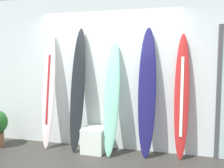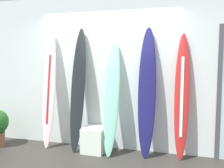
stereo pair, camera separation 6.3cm
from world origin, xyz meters
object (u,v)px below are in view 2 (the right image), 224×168
at_px(surfboard_navy, 147,93).
at_px(display_block_left, 94,140).
at_px(surfboard_crimson, 182,98).
at_px(surfboard_charcoal, 78,90).
at_px(surfboard_ivory, 49,89).
at_px(surfboard_seafoam, 112,98).

height_order(surfboard_navy, display_block_left, surfboard_navy).
xyz_separation_m(surfboard_navy, surfboard_crimson, (0.56, 0.05, -0.06)).
bearing_deg(surfboard_navy, surfboard_charcoal, -178.12).
relative_size(surfboard_ivory, surfboard_seafoam, 1.11).
bearing_deg(surfboard_seafoam, surfboard_ivory, 177.73).
height_order(surfboard_crimson, display_block_left, surfboard_crimson).
relative_size(surfboard_ivory, display_block_left, 4.97).
xyz_separation_m(surfboard_navy, display_block_left, (-0.91, -0.07, -0.86)).
bearing_deg(display_block_left, surfboard_ivory, 176.23).
xyz_separation_m(surfboard_ivory, surfboard_navy, (1.82, 0.01, -0.01)).
bearing_deg(surfboard_seafoam, surfboard_navy, 5.36).
distance_m(surfboard_charcoal, surfboard_navy, 1.23).
bearing_deg(surfboard_crimson, display_block_left, -175.63).
bearing_deg(surfboard_charcoal, surfboard_crimson, 2.74).
distance_m(surfboard_charcoal, surfboard_seafoam, 0.64).
height_order(surfboard_seafoam, display_block_left, surfboard_seafoam).
xyz_separation_m(surfboard_charcoal, display_block_left, (0.32, -0.03, -0.87)).
distance_m(surfboard_charcoal, surfboard_crimson, 1.79).
relative_size(surfboard_seafoam, surfboard_navy, 0.90).
distance_m(surfboard_seafoam, surfboard_crimson, 1.16).
bearing_deg(surfboard_charcoal, surfboard_seafoam, -1.41).
height_order(surfboard_ivory, surfboard_navy, surfboard_navy).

